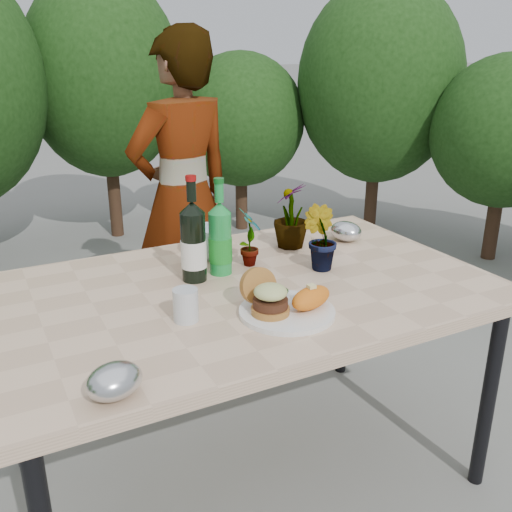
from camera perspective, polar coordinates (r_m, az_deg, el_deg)
name	(u,v)px	position (r m, az deg, el deg)	size (l,w,h in m)	color
ground	(246,472)	(2.26, -1.00, -20.77)	(80.00, 80.00, 0.00)	slate
patio_table	(245,302)	(1.87, -1.13, -4.62)	(1.60, 1.00, 0.75)	beige
shrub_hedge	(105,112)	(3.23, -14.87, 13.72)	(6.92, 5.05, 2.09)	#382316
dinner_plate	(287,312)	(1.66, 3.11, -5.60)	(0.28, 0.28, 0.01)	white
burger_stack	(267,296)	(1.63, 1.14, -4.06)	(0.11, 0.16, 0.11)	#B7722D
sweet_potato	(311,298)	(1.66, 5.52, -4.18)	(0.15, 0.08, 0.06)	orange
grilled_veg	(277,293)	(1.73, 2.07, -3.69)	(0.08, 0.05, 0.03)	olive
wine_bottle	(193,243)	(1.86, -6.28, 1.31)	(0.08, 0.08, 0.35)	black
sparkling_water	(220,239)	(1.92, -3.60, 1.67)	(0.08, 0.08, 0.33)	#1A903A
plastic_cup	(186,305)	(1.62, -7.04, -4.89)	(0.07, 0.07, 0.10)	silver
seedling_left	(250,237)	(1.98, -0.63, 1.90)	(0.11, 0.08, 0.21)	#25571D
seedling_mid	(320,238)	(1.97, 6.41, 1.78)	(0.12, 0.10, 0.22)	#1F591E
seedling_right	(291,216)	(2.17, 3.53, 4.05)	(0.14, 0.14, 0.25)	#2C6020
blue_bowl	(210,242)	(2.08, -4.58, 1.36)	(0.15, 0.15, 0.12)	silver
foil_packet_left	(114,381)	(1.32, -14.00, -12.02)	(0.13, 0.11, 0.08)	#BBBEC2
foil_packet_right	(346,231)	(2.29, 8.98, 2.47)	(0.13, 0.11, 0.08)	silver
person	(183,198)	(2.79, -7.30, 5.76)	(0.57, 0.38, 1.57)	#A76953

